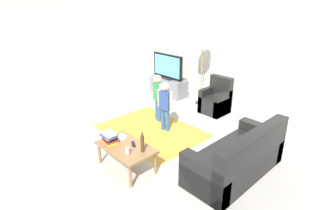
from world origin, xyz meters
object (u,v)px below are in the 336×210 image
object	(u,v)px
tv	(168,67)
bottle	(142,143)
child_near_tv	(158,94)
tv_stand	(168,87)
armchair	(216,101)
couch	(240,160)
child_center	(165,102)
floor_lamp	(203,46)
book_stack	(109,138)
plate	(120,137)
coffee_table	(126,149)
soda_can	(128,151)
tv_remote	(133,144)

from	to	relation	value
tv	bottle	distance (m)	3.86
child_near_tv	bottle	size ratio (longest dim) A/B	3.25
tv_stand	armchair	xyz separation A→B (m)	(1.77, -0.04, 0.05)
couch	child_near_tv	world-z (taller)	child_near_tv
child_center	floor_lamp	bearing A→B (deg)	105.48
tv_stand	child_center	bearing A→B (deg)	-45.52
book_stack	plate	distance (m)	0.24
plate	tv_stand	bearing A→B (deg)	122.31
bottle	tv	bearing A→B (deg)	130.30
tv	plate	world-z (taller)	tv
child_near_tv	book_stack	distance (m)	1.93
tv_stand	couch	distance (m)	4.04
tv	tv_stand	bearing A→B (deg)	90.00
couch	coffee_table	distance (m)	1.86
tv_stand	armchair	distance (m)	1.78
armchair	soda_can	bearing A→B (deg)	-78.91
tv	floor_lamp	world-z (taller)	floor_lamp
coffee_table	tv_remote	bearing A→B (deg)	67.38
book_stack	floor_lamp	bearing A→B (deg)	103.09
child_near_tv	bottle	world-z (taller)	child_near_tv
tv	tv_remote	size ratio (longest dim) A/B	6.47
plate	coffee_table	bearing A→B (deg)	-18.45
tv	child_near_tv	size ratio (longest dim) A/B	1.00
bottle	tv_remote	xyz separation A→B (m)	(-0.27, 0.02, -0.13)
floor_lamp	coffee_table	world-z (taller)	floor_lamp
book_stack	plate	size ratio (longest dim) A/B	1.33
soda_can	couch	bearing A→B (deg)	47.58
coffee_table	tv_remote	size ratio (longest dim) A/B	5.88
child_near_tv	tv_remote	size ratio (longest dim) A/B	6.48
child_center	armchair	bearing A→B (deg)	84.09
soda_can	tv	bearing A→B (deg)	127.14
couch	soda_can	size ratio (longest dim) A/B	15.00
child_near_tv	coffee_table	bearing A→B (deg)	-57.64
tv_remote	plate	bearing A→B (deg)	-148.25
floor_lamp	soda_can	bearing A→B (deg)	-69.02
soda_can	plate	xyz separation A→B (m)	(-0.52, 0.22, -0.05)
couch	bottle	distance (m)	1.57
tv_remote	couch	bearing A→B (deg)	66.55
child_center	soda_can	xyz separation A→B (m)	(0.78, -1.54, -0.17)
couch	child_near_tv	distance (m)	2.53
child_near_tv	tv_stand	bearing A→B (deg)	128.61
armchair	book_stack	bearing A→B (deg)	-87.93
armchair	bottle	xyz separation A→B (m)	(0.72, -2.92, 0.27)
tv	tv_remote	xyz separation A→B (m)	(2.22, -2.92, -0.42)
tv	plate	bearing A→B (deg)	-57.50
child_center	book_stack	size ratio (longest dim) A/B	3.69
couch	plate	distance (m)	2.04
book_stack	plate	world-z (taller)	book_stack
soda_can	child_near_tv	bearing A→B (deg)	125.58
armchair	floor_lamp	world-z (taller)	floor_lamp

